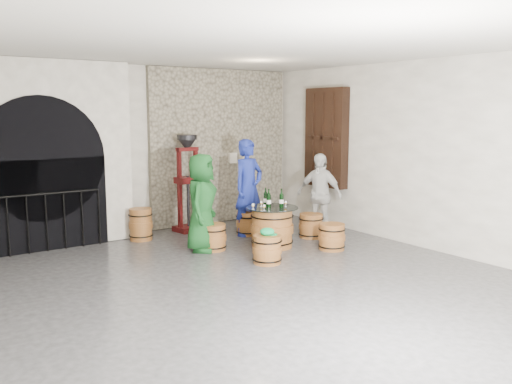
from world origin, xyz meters
TOP-DOWN VIEW (x-y plane):
  - ground at (0.00, 0.00)m, footprint 8.00×8.00m
  - wall_back at (0.00, 4.00)m, footprint 8.00×0.00m
  - wall_right at (3.50, 0.00)m, footprint 0.00×8.00m
  - ceiling at (0.00, 0.00)m, footprint 8.00×8.00m
  - stone_facing_panel at (1.80, 3.94)m, footprint 3.20×0.12m
  - arched_opening at (-1.90, 3.74)m, footprint 3.10×0.60m
  - shuttered_window at (3.38, 2.40)m, footprint 0.23×1.10m
  - barrel_table at (1.38, 1.52)m, footprint 0.90×0.90m
  - barrel_stool_left at (0.43, 1.92)m, footprint 0.47×0.47m
  - barrel_stool_far at (1.56, 2.54)m, footprint 0.47×0.47m
  - barrel_stool_right at (2.40, 1.68)m, footprint 0.47×0.47m
  - barrel_stool_near_right at (2.11, 0.79)m, footprint 0.47×0.47m
  - barrel_stool_near_left at (0.71, 0.74)m, footprint 0.47×0.47m
  - green_cap at (0.71, 0.74)m, footprint 0.26×0.22m
  - person_green at (0.26, 2.00)m, footprint 0.94×0.94m
  - person_blue at (1.55, 2.51)m, footprint 0.73×0.54m
  - person_white at (2.62, 1.71)m, footprint 0.68×0.99m
  - wine_bottle_left at (1.31, 1.52)m, footprint 0.08×0.08m
  - wine_bottle_center at (1.51, 1.43)m, footprint 0.08×0.08m
  - wine_bottle_right at (1.36, 1.68)m, footprint 0.08×0.08m
  - tasting_glass_a at (1.09, 1.35)m, footprint 0.05×0.05m
  - tasting_glass_b at (1.62, 1.60)m, footprint 0.05×0.05m
  - tasting_glass_c at (1.26, 1.67)m, footprint 0.05×0.05m
  - tasting_glass_d at (1.49, 1.82)m, footprint 0.05×0.05m
  - tasting_glass_e at (1.61, 1.44)m, footprint 0.05×0.05m
  - tasting_glass_f at (1.00, 1.54)m, footprint 0.05×0.05m
  - side_barrel at (-0.29, 3.30)m, footprint 0.44×0.44m
  - corking_press at (0.79, 3.48)m, footprint 0.80×0.50m
  - control_box at (2.05, 3.86)m, footprint 0.18×0.10m

SIDE VIEW (x-z plane):
  - ground at x=0.00m, z-range 0.00..0.00m
  - barrel_stool_left at x=0.43m, z-range 0.00..0.44m
  - barrel_stool_far at x=1.56m, z-range 0.00..0.44m
  - barrel_stool_right at x=2.40m, z-range 0.00..0.44m
  - barrel_stool_near_right at x=2.11m, z-range 0.00..0.44m
  - barrel_stool_near_left at x=0.71m, z-range 0.00..0.44m
  - side_barrel at x=-0.29m, z-range 0.00..0.58m
  - barrel_table at x=1.38m, z-range 0.00..0.70m
  - green_cap at x=0.71m, z-range 0.44..0.56m
  - tasting_glass_a at x=1.09m, z-range 0.70..0.80m
  - tasting_glass_b at x=1.62m, z-range 0.70..0.80m
  - tasting_glass_c at x=1.26m, z-range 0.70..0.80m
  - tasting_glass_d at x=1.49m, z-range 0.70..0.80m
  - tasting_glass_e at x=1.61m, z-range 0.70..0.80m
  - tasting_glass_f at x=1.00m, z-range 0.70..0.80m
  - person_white at x=2.62m, z-range 0.00..1.57m
  - person_green at x=0.26m, z-range 0.00..1.64m
  - wine_bottle_left at x=1.31m, z-range 0.67..0.99m
  - wine_bottle_center at x=1.51m, z-range 0.67..0.99m
  - wine_bottle_right at x=1.36m, z-range 0.67..0.99m
  - person_blue at x=1.55m, z-range 0.00..1.82m
  - corking_press at x=0.79m, z-range 0.15..2.04m
  - control_box at x=2.05m, z-range 1.24..1.46m
  - arched_opening at x=-1.90m, z-range -0.01..3.18m
  - wall_back at x=0.00m, z-range -2.40..5.60m
  - wall_right at x=3.50m, z-range -2.40..5.60m
  - stone_facing_panel at x=1.80m, z-range 0.01..3.19m
  - shuttered_window at x=3.38m, z-range 0.80..2.80m
  - ceiling at x=0.00m, z-range 3.20..3.20m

